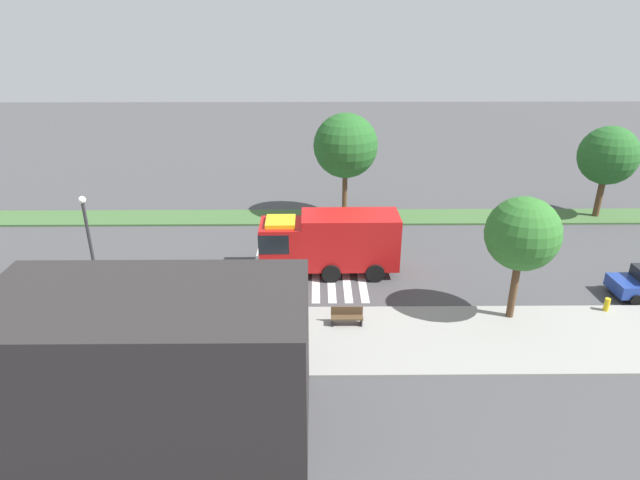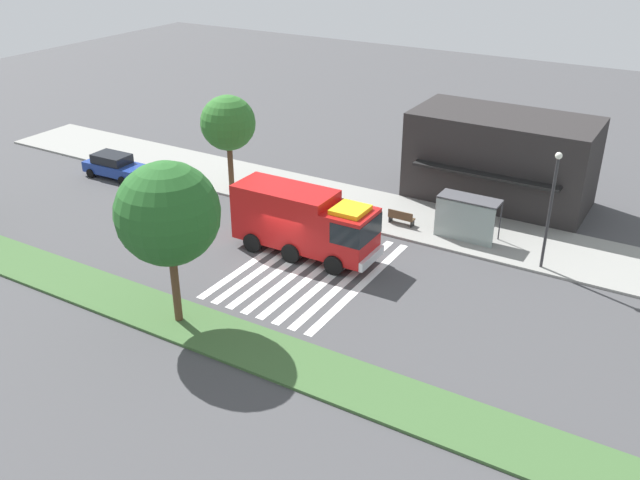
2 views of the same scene
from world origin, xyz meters
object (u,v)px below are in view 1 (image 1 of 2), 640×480
(street_lamp, at_px, (91,248))
(sidewalk_tree_far_west, at_px, (523,234))
(median_tree_far_west, at_px, (608,156))
(median_tree_west, at_px, (346,146))
(fire_truck, at_px, (327,241))
(bench_near_shelter, at_px, (269,316))
(bench_west_of_shelter, at_px, (347,316))
(bus_stop_shelter, at_px, (186,294))
(fire_hydrant, at_px, (607,305))

(street_lamp, xyz_separation_m, sidewalk_tree_far_west, (-20.99, 0.40, 0.80))
(median_tree_far_west, relative_size, median_tree_west, 0.88)
(street_lamp, height_order, sidewalk_tree_far_west, street_lamp)
(street_lamp, distance_m, median_tree_far_west, 35.13)
(fire_truck, bearing_deg, bench_near_shelter, 63.10)
(median_tree_far_west, distance_m, median_tree_west, 19.08)
(bench_west_of_shelter, bearing_deg, bench_near_shelter, 0.00)
(bus_stop_shelter, distance_m, fire_hydrant, 21.59)
(fire_truck, height_order, sidewalk_tree_far_west, sidewalk_tree_far_west)
(bench_near_shelter, relative_size, fire_hydrant, 2.29)
(bench_near_shelter, bearing_deg, median_tree_far_west, -147.68)
(fire_hydrant, bearing_deg, median_tree_west, -46.59)
(sidewalk_tree_far_west, bearing_deg, bench_near_shelter, 3.06)
(median_tree_far_west, height_order, fire_hydrant, median_tree_far_west)
(bus_stop_shelter, distance_m, street_lamp, 5.24)
(bench_west_of_shelter, relative_size, sidewalk_tree_far_west, 0.25)
(fire_truck, bearing_deg, median_tree_far_west, -157.09)
(sidewalk_tree_far_west, bearing_deg, median_tree_far_west, -128.36)
(bus_stop_shelter, xyz_separation_m, street_lamp, (4.71, -1.09, 2.03))
(sidewalk_tree_far_west, distance_m, median_tree_far_west, 18.18)
(bus_stop_shelter, height_order, median_tree_west, median_tree_west)
(bus_stop_shelter, distance_m, bench_near_shelter, 4.20)
(street_lamp, height_order, median_tree_far_west, median_tree_far_west)
(bus_stop_shelter, distance_m, median_tree_west, 17.58)
(sidewalk_tree_far_west, xyz_separation_m, median_tree_west, (7.78, -14.25, 0.83))
(street_lamp, xyz_separation_m, median_tree_west, (-13.21, -13.85, 1.63))
(median_tree_far_west, bearing_deg, fire_hydrant, 66.25)
(bench_near_shelter, xyz_separation_m, median_tree_west, (-4.50, -14.91, 4.95))
(bus_stop_shelter, bearing_deg, bench_west_of_shelter, -179.77)
(fire_truck, xyz_separation_m, median_tree_west, (-1.53, -8.92, 3.50))
(fire_truck, bearing_deg, sidewalk_tree_far_west, 149.68)
(bench_west_of_shelter, xyz_separation_m, median_tree_west, (-0.63, -14.91, 4.95))
(bus_stop_shelter, relative_size, street_lamp, 0.54)
(bus_stop_shelter, xyz_separation_m, fire_hydrant, (-21.51, -1.19, -1.40))
(median_tree_far_west, bearing_deg, fire_truck, 23.42)
(median_tree_west, distance_m, fire_hydrant, 19.60)
(bench_near_shelter, height_order, median_tree_west, median_tree_west)
(bus_stop_shelter, bearing_deg, median_tree_west, -119.64)
(bench_near_shelter, xyz_separation_m, sidewalk_tree_far_west, (-12.29, -0.66, 4.12))
(street_lamp, bearing_deg, fire_truck, -157.09)
(fire_truck, height_order, bench_west_of_shelter, fire_truck)
(fire_hydrant, bearing_deg, street_lamp, 0.22)
(bus_stop_shelter, relative_size, fire_hydrant, 5.00)
(fire_hydrant, bearing_deg, bench_near_shelter, 3.78)
(fire_truck, xyz_separation_m, bus_stop_shelter, (6.98, 6.03, -0.15))
(median_tree_far_west, bearing_deg, bus_stop_shelter, 28.46)
(median_tree_far_west, bearing_deg, street_lamp, 23.23)
(fire_truck, distance_m, sidewalk_tree_far_west, 11.06)
(fire_hydrant, bearing_deg, median_tree_far_west, -113.75)
(bus_stop_shelter, height_order, street_lamp, street_lamp)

